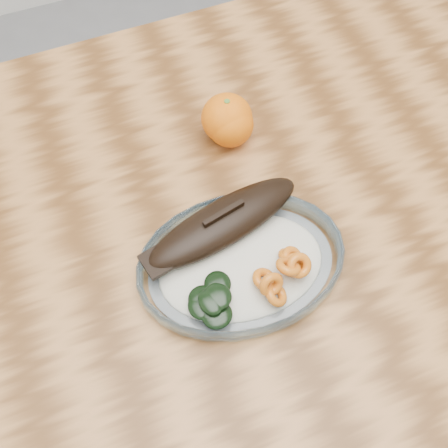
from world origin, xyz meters
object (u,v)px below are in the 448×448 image
object	(u,v)px
dining_table	(232,243)
plated_meal	(240,261)
orange_right	(230,124)
orange_left	(227,118)

from	to	relation	value
dining_table	plated_meal	world-z (taller)	plated_meal
plated_meal	orange_right	size ratio (longest dim) A/B	7.78
plated_meal	orange_right	bearing A→B (deg)	77.21
plated_meal	orange_left	distance (m)	0.22
dining_table	plated_meal	bearing A→B (deg)	-106.37
dining_table	orange_left	bearing A→B (deg)	72.28
plated_meal	dining_table	bearing A→B (deg)	79.15
plated_meal	orange_right	world-z (taller)	plated_meal
orange_left	dining_table	bearing A→B (deg)	-107.72
orange_left	plated_meal	bearing A→B (deg)	-107.18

